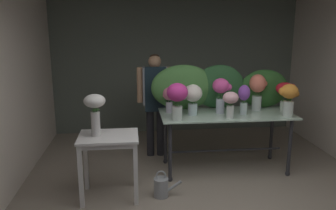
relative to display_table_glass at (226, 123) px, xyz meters
name	(u,v)px	position (x,y,z in m)	size (l,w,h in m)	color
ground_plane	(191,165)	(-0.47, 0.18, -0.72)	(8.24, 8.24, 0.00)	gray
wall_back	(175,59)	(-0.47, 2.05, 0.72)	(4.83, 0.12, 2.88)	slate
wall_left	(16,74)	(-2.88, 0.18, 0.72)	(0.12, 3.87, 2.88)	beige
display_table_glass	(226,123)	(0.00, 0.00, 0.00)	(1.88, 0.83, 0.86)	#B3D1BC
side_table_white	(109,145)	(-1.62, -0.65, -0.04)	(0.71, 0.55, 0.80)	white
florist	(155,95)	(-0.97, 0.67, 0.29)	(0.56, 0.24, 1.64)	#232328
foliage_backdrop	(218,88)	(-0.05, 0.30, 0.46)	(2.08, 0.29, 0.66)	#477F3D
vase_violet_tulips	(244,98)	(0.22, -0.10, 0.38)	(0.16, 0.16, 0.42)	silver
vase_ivory_snapdragons	(193,96)	(-0.50, -0.04, 0.41)	(0.30, 0.26, 0.43)	silver
vase_magenta_hydrangea	(177,96)	(-0.74, -0.28, 0.46)	(0.28, 0.28, 0.49)	silver
vase_coral_ranunculus	(258,89)	(0.49, 0.12, 0.46)	(0.27, 0.24, 0.53)	silver
vase_fuchsia_roses	(221,91)	(-0.09, 0.00, 0.46)	(0.27, 0.24, 0.50)	silver
vase_blush_dahlias	(231,101)	(-0.02, -0.28, 0.37)	(0.21, 0.21, 0.36)	silver
vase_rosy_anemones	(169,97)	(-0.80, 0.12, 0.37)	(0.20, 0.18, 0.37)	silver
vase_sunset_carnations	(289,97)	(0.79, -0.27, 0.41)	(0.29, 0.23, 0.45)	silver
vase_crimson_stock	(285,92)	(0.86, 0.01, 0.43)	(0.30, 0.27, 0.43)	silver
vase_white_roses_tall	(95,109)	(-1.76, -0.65, 0.41)	(0.25, 0.25, 0.50)	silver
watering_can	(161,187)	(-0.99, -0.73, -0.59)	(0.35, 0.18, 0.34)	#999EA3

